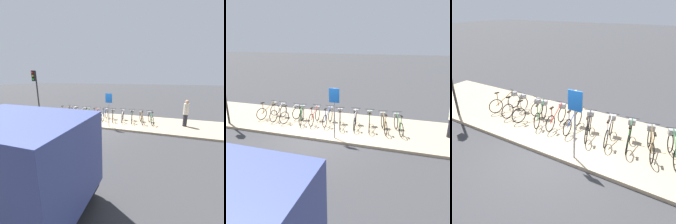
# 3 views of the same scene
# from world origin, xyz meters

# --- Properties ---
(ground_plane) EXTENTS (120.00, 120.00, 0.00)m
(ground_plane) POSITION_xyz_m (0.00, 0.00, 0.00)
(ground_plane) COLOR #38383A
(sidewalk) EXTENTS (17.58, 3.72, 0.12)m
(sidewalk) POSITION_xyz_m (0.00, 1.86, 0.06)
(sidewalk) COLOR tan
(sidewalk) RESTS_ON ground_plane
(parked_bicycle_0) EXTENTS (0.63, 1.44, 0.93)m
(parked_bicycle_0) POSITION_xyz_m (-3.46, 1.84, 0.54)
(parked_bicycle_0) COLOR black
(parked_bicycle_0) RESTS_ON sidewalk
(parked_bicycle_1) EXTENTS (0.46, 1.51, 0.93)m
(parked_bicycle_1) POSITION_xyz_m (-2.79, 1.75, 0.54)
(parked_bicycle_1) COLOR black
(parked_bicycle_1) RESTS_ON sidewalk
(parked_bicycle_2) EXTENTS (0.61, 1.45, 0.93)m
(parked_bicycle_2) POSITION_xyz_m (-2.00, 1.67, 0.54)
(parked_bicycle_2) COLOR black
(parked_bicycle_2) RESTS_ON sidewalk
(parked_bicycle_3) EXTENTS (0.59, 1.46, 0.93)m
(parked_bicycle_3) POSITION_xyz_m (-1.44, 1.68, 0.54)
(parked_bicycle_3) COLOR black
(parked_bicycle_3) RESTS_ON sidewalk
(parked_bicycle_4) EXTENTS (0.46, 1.51, 0.93)m
(parked_bicycle_4) POSITION_xyz_m (-0.73, 1.78, 0.54)
(parked_bicycle_4) COLOR black
(parked_bicycle_4) RESTS_ON sidewalk
(parked_bicycle_5) EXTENTS (0.46, 1.51, 0.93)m
(parked_bicycle_5) POSITION_xyz_m (-0.03, 1.85, 0.54)
(parked_bicycle_5) COLOR black
(parked_bicycle_5) RESTS_ON sidewalk
(parked_bicycle_6) EXTENTS (0.57, 1.46, 0.93)m
(parked_bicycle_6) POSITION_xyz_m (0.63, 1.72, 0.54)
(parked_bicycle_6) COLOR black
(parked_bicycle_6) RESTS_ON sidewalk
(parked_bicycle_7) EXTENTS (0.46, 1.50, 0.93)m
(parked_bicycle_7) POSITION_xyz_m (1.37, 1.84, 0.54)
(parked_bicycle_7) COLOR black
(parked_bicycle_7) RESTS_ON sidewalk
(parked_bicycle_8) EXTENTS (0.46, 1.50, 0.93)m
(parked_bicycle_8) POSITION_xyz_m (2.07, 1.85, 0.54)
(parked_bicycle_8) COLOR black
(parked_bicycle_8) RESTS_ON sidewalk
(parked_bicycle_9) EXTENTS (0.57, 1.46, 0.93)m
(parked_bicycle_9) POSITION_xyz_m (2.75, 1.79, 0.54)
(parked_bicycle_9) COLOR black
(parked_bicycle_9) RESTS_ON sidewalk
(parked_bicycle_10) EXTENTS (0.61, 1.45, 0.93)m
(parked_bicycle_10) POSITION_xyz_m (3.40, 1.83, 0.54)
(parked_bicycle_10) COLOR black
(parked_bicycle_10) RESTS_ON sidewalk
(truck) EXTENTS (4.63, 2.16, 2.53)m
(truck) POSITION_xyz_m (0.39, -6.39, 1.45)
(truck) COLOR black
(truck) RESTS_ON ground_plane
(pedestrian) EXTENTS (0.34, 0.34, 1.77)m
(pedestrian) POSITION_xyz_m (5.64, 1.90, 1.06)
(pedestrian) COLOR #23232D
(pedestrian) RESTS_ON sidewalk
(traffic_light) EXTENTS (0.24, 0.40, 3.68)m
(traffic_light) POSITION_xyz_m (-4.90, 0.24, 2.76)
(traffic_light) COLOR #2D2D2D
(traffic_light) RESTS_ON sidewalk
(sign_post) EXTENTS (0.44, 0.07, 2.21)m
(sign_post) POSITION_xyz_m (0.81, 0.29, 1.63)
(sign_post) COLOR #99999E
(sign_post) RESTS_ON sidewalk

